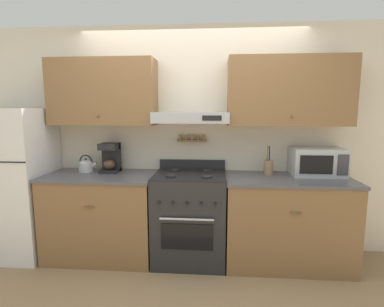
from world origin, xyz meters
name	(u,v)px	position (x,y,z in m)	size (l,w,h in m)	color
ground_plane	(187,275)	(0.00, 0.00, 0.00)	(16.00, 16.00, 0.00)	#937551
wall_back	(194,124)	(0.02, 0.65, 1.46)	(5.20, 0.46, 2.55)	beige
counter_left	(103,215)	(-0.97, 0.35, 0.47)	(1.18, 0.69, 0.93)	brown
counter_right	(287,221)	(1.02, 0.35, 0.47)	(1.29, 0.69, 0.93)	brown
stove_range	(190,217)	(0.00, 0.35, 0.48)	(0.75, 0.69, 1.05)	#232326
refrigerator	(14,183)	(-1.96, 0.33, 0.82)	(0.77, 0.70, 1.64)	white
tea_kettle	(86,165)	(-1.19, 0.48, 1.00)	(0.21, 0.17, 0.19)	#B7B7BC
coffee_maker	(110,158)	(-0.91, 0.50, 1.09)	(0.20, 0.21, 0.33)	black
microwave	(317,162)	(1.35, 0.49, 1.08)	(0.54, 0.37, 0.29)	#ADAFB5
utensil_crock	(268,167)	(0.84, 0.48, 1.02)	(0.10, 0.10, 0.31)	#8E7051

